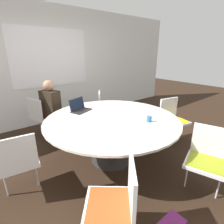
{
  "coord_description": "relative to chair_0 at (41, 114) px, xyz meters",
  "views": [
    {
      "loc": [
        -1.57,
        -1.94,
        1.71
      ],
      "look_at": [
        0.0,
        0.0,
        0.83
      ],
      "focal_mm": 28.0,
      "sensor_mm": 36.0,
      "label": 1
    }
  ],
  "objects": [
    {
      "name": "laptop",
      "position": [
        0.39,
        -0.9,
        0.29
      ],
      "size": [
        0.39,
        0.32,
        0.21
      ],
      "rotation": [
        0.0,
        0.0,
        0.34
      ],
      "color": "#232326",
      "rests_on": "conference_table"
    },
    {
      "name": "person_0",
      "position": [
        0.16,
        -0.2,
        0.2
      ],
      "size": [
        0.34,
        0.41,
        1.19
      ],
      "rotation": [
        0.0,
        0.0,
        5.05
      ],
      "color": "#2D2319",
      "rests_on": "ground_plane"
    },
    {
      "name": "chair_1",
      "position": [
        -0.73,
        -1.41,
        0.0
      ],
      "size": [
        0.49,
        0.47,
        0.84
      ],
      "rotation": [
        0.0,
        0.0,
        6.15
      ],
      "color": "white",
      "rests_on": "ground_plane"
    },
    {
      "name": "chair_3",
      "position": [
        1.08,
        -2.78,
        0.0
      ],
      "size": [
        0.53,
        0.55,
        0.84
      ],
      "rotation": [
        0.0,
        0.0,
        8.16
      ],
      "color": "white",
      "rests_on": "ground_plane"
    },
    {
      "name": "chair_4",
      "position": [
        1.92,
        -1.75,
        0.0
      ],
      "size": [
        0.52,
        0.51,
        0.84
      ],
      "rotation": [
        0.0,
        0.0,
        9.2
      ],
      "color": "white",
      "rests_on": "ground_plane"
    },
    {
      "name": "chair_0",
      "position": [
        0.0,
        0.0,
        0.0
      ],
      "size": [
        0.54,
        0.55,
        0.84
      ],
      "rotation": [
        0.0,
        0.0,
        5.05
      ],
      "color": "white",
      "rests_on": "ground_plane"
    },
    {
      "name": "coffee_cup",
      "position": [
        0.93,
        -1.97,
        0.27
      ],
      "size": [
        0.08,
        0.08,
        0.09
      ],
      "color": "#33669E",
      "rests_on": "conference_table"
    },
    {
      "name": "chair_2",
      "position": [
        -0.21,
        -2.59,
        0.0
      ],
      "size": [
        0.6,
        0.61,
        0.84
      ],
      "rotation": [
        0.0,
        0.0,
        7.15
      ],
      "color": "white",
      "rests_on": "ground_plane"
    },
    {
      "name": "conference_table",
      "position": [
        0.6,
        -1.52,
        0.13
      ],
      "size": [
        2.04,
        2.04,
        0.73
      ],
      "color": "#333333",
      "rests_on": "ground_plane"
    },
    {
      "name": "ground_plane",
      "position": [
        0.6,
        -1.52,
        -0.5
      ],
      "size": [
        16.0,
        16.0,
        0.0
      ],
      "primitive_type": "plane",
      "color": "black"
    },
    {
      "name": "chair_5",
      "position": [
        1.32,
        -0.39,
        0.0
      ],
      "size": [
        0.6,
        0.6,
        0.84
      ],
      "rotation": [
        0.0,
        0.0,
        10.38
      ],
      "color": "white",
      "rests_on": "ground_plane"
    },
    {
      "name": "wall_back",
      "position": [
        0.6,
        0.77,
        0.85
      ],
      "size": [
        8.0,
        0.07,
        2.7
      ],
      "color": "silver",
      "rests_on": "ground_plane"
    }
  ]
}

